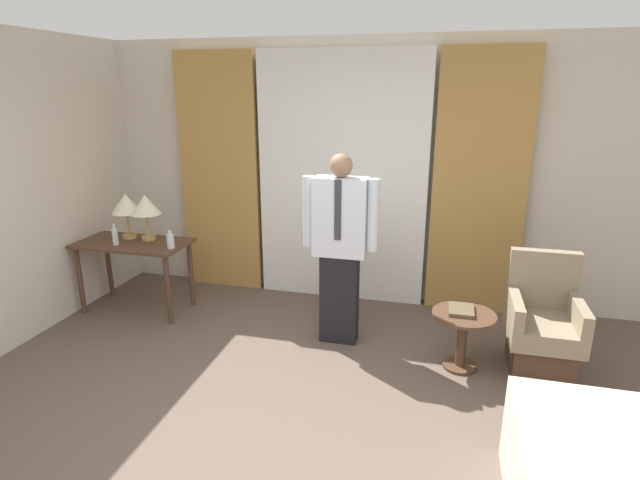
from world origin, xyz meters
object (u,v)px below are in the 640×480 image
at_px(side_table, 463,331).
at_px(book, 461,310).
at_px(bottle_near_edge, 170,241).
at_px(table_lamp_right, 146,206).
at_px(bottle_by_lamp, 115,236).
at_px(armchair, 542,329).
at_px(table_lamp_left, 126,205).
at_px(desk, 134,253).
at_px(person, 340,244).

height_order(side_table, book, book).
bearing_deg(side_table, bottle_near_edge, 174.31).
bearing_deg(table_lamp_right, bottle_by_lamp, -131.11).
relative_size(bottle_near_edge, side_table, 0.35).
distance_m(table_lamp_right, side_table, 3.23).
xyz_separation_m(bottle_near_edge, armchair, (3.35, -0.12, -0.46)).
distance_m(table_lamp_left, table_lamp_right, 0.22).
xyz_separation_m(desk, table_lamp_left, (-0.11, 0.12, 0.46)).
xyz_separation_m(person, book, (1.04, -0.19, -0.42)).
bearing_deg(armchair, side_table, -166.16).
height_order(bottle_by_lamp, side_table, bottle_by_lamp).
xyz_separation_m(desk, table_lamp_right, (0.11, 0.12, 0.46)).
xyz_separation_m(bottle_near_edge, person, (1.67, -0.05, 0.12)).
xyz_separation_m(table_lamp_left, bottle_near_edge, (0.59, -0.20, -0.27)).
bearing_deg(armchair, book, -169.05).
bearing_deg(book, bottle_by_lamp, 176.41).
xyz_separation_m(table_lamp_right, person, (2.04, -0.26, -0.16)).
height_order(desk, bottle_by_lamp, bottle_by_lamp).
relative_size(bottle_by_lamp, book, 0.83).
height_order(desk, table_lamp_left, table_lamp_left).
bearing_deg(side_table, person, 168.42).
relative_size(table_lamp_left, bottle_near_edge, 2.59).
xyz_separation_m(table_lamp_right, armchair, (3.72, -0.32, -0.73)).
bearing_deg(armchair, bottle_by_lamp, 178.80).
relative_size(side_table, book, 1.99).
relative_size(person, side_table, 3.35).
xyz_separation_m(bottle_by_lamp, armchair, (3.93, -0.08, -0.47)).
xyz_separation_m(desk, person, (2.15, -0.14, 0.30)).
xyz_separation_m(desk, book, (3.19, -0.33, -0.12)).
xyz_separation_m(table_lamp_left, person, (2.26, -0.26, -0.16)).
distance_m(person, book, 1.14).
bearing_deg(side_table, desk, 173.63).
bearing_deg(desk, armchair, -3.08).
distance_m(desk, bottle_by_lamp, 0.26).
xyz_separation_m(person, side_table, (1.06, -0.22, -0.59)).
bearing_deg(book, table_lamp_right, 171.72).
bearing_deg(table_lamp_left, side_table, -8.16).
bearing_deg(side_table, armchair, 13.84).
bearing_deg(book, side_table, -50.49).
height_order(person, book, person).
bearing_deg(person, book, -10.34).
xyz_separation_m(bottle_near_edge, book, (2.71, -0.24, -0.30)).
bearing_deg(table_lamp_left, table_lamp_right, 0.00).
bearing_deg(bottle_near_edge, book, -5.15).
relative_size(bottle_by_lamp, person, 0.12).
xyz_separation_m(table_lamp_right, bottle_near_edge, (0.37, -0.20, -0.27)).
relative_size(bottle_near_edge, book, 0.70).
relative_size(table_lamp_right, bottle_near_edge, 2.59).
relative_size(desk, book, 4.35).
xyz_separation_m(table_lamp_left, book, (3.30, -0.45, -0.58)).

